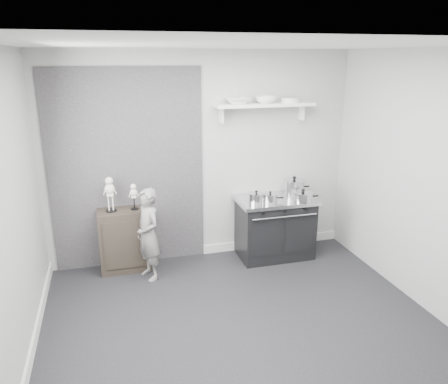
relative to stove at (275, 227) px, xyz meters
The scene contains 15 objects.
ground 1.79m from the stove, 121.92° to the right, with size 4.00×4.00×0.00m, color black.
room_shell 2.07m from the stove, 127.23° to the right, with size 4.02×3.62×2.71m.
wall_shelf 1.61m from the stove, 120.69° to the left, with size 1.30×0.26×0.24m.
stove is the anchor object (origin of this frame).
side_cabinet 1.98m from the stove, behind, with size 0.61×0.36×0.80m, color black.
child 1.72m from the stove, behind, with size 0.42×0.27×1.14m, color slate.
pot_front_left 0.58m from the stove, 161.86° to the right, with size 0.29×0.20×0.17m.
pot_back_right 0.60m from the stove, 20.69° to the left, with size 0.37×0.28×0.25m.
pot_front_right 0.58m from the stove, 33.59° to the right, with size 0.35×0.26×0.17m.
pot_front_center 0.51m from the stove, 134.50° to the right, with size 0.27×0.19×0.16m.
skeleton_full 2.20m from the stove, behind, with size 0.14×0.09×0.50m, color beige, non-canonical shape.
skeleton_torso 1.92m from the stove, behind, with size 0.10×0.07×0.37m, color beige, non-canonical shape.
bowl_large 1.74m from the stove, 157.98° to the left, with size 0.31×0.31×0.08m, color white.
bowl_small 1.68m from the stove, 119.51° to the left, with size 0.27×0.27×0.08m, color white.
plate_stack 1.68m from the stove, 41.16° to the left, with size 0.24×0.24×0.06m, color silver.
Camera 1 is at (-1.19, -3.60, 2.61)m, focal length 35.00 mm.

